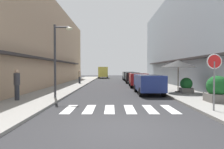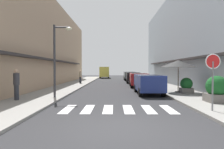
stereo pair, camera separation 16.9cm
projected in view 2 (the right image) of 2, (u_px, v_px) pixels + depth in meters
The scene contains 19 objects.
ground_plane at pixel (116, 87), 21.83m from camera, with size 84.22×84.22×0.00m, color #2B2B2D.
sidewalk_left at pixel (68, 86), 21.87m from camera, with size 3.16×53.60×0.12m, color gray.
sidewalk_right at pixel (164, 87), 21.77m from camera, with size 3.16×53.60×0.12m, color gray.
building_row_left at pixel (33, 43), 22.71m from camera, with size 5.50×36.46×9.52m.
building_row_right at pixel (199, 36), 22.51m from camera, with size 5.50×36.46×10.97m.
crosswalk at pixel (118, 109), 9.74m from camera, with size 5.20×2.20×0.01m.
parked_car_near at pixel (148, 82), 15.59m from camera, with size 1.82×4.42×1.47m.
parked_car_mid at pixel (139, 78), 21.83m from camera, with size 1.94×4.25×1.47m.
parked_car_far at pixel (133, 76), 28.21m from camera, with size 1.92×4.22×1.47m.
parked_car_distant at pixel (129, 75), 34.80m from camera, with size 1.83×4.38×1.47m.
delivery_van at pixel (104, 71), 44.13m from camera, with size 2.11×5.45×2.37m.
round_street_sign at pixel (213, 67), 8.76m from camera, with size 0.65×0.07×2.43m.
street_lamp at pixel (58, 52), 13.00m from camera, with size 1.19×0.28×4.55m.
cafe_umbrella at pixel (178, 64), 15.83m from camera, with size 2.78×2.78×2.46m.
planter_corner at pixel (217, 89), 11.17m from camera, with size 1.15×1.15×1.42m.
planter_midblock at pixel (186, 86), 15.45m from camera, with size 0.90×0.90×1.13m.
planter_far at pixel (159, 81), 22.31m from camera, with size 0.87×0.87×1.14m.
pedestrian_walking_near at pixel (16, 84), 11.85m from camera, with size 0.34×0.34×1.78m.
pedestrian_walking_far at pixel (80, 76), 25.93m from camera, with size 0.34×0.34×1.65m.
Camera 2 is at (-0.19, -6.47, 1.89)m, focal length 33.19 mm.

